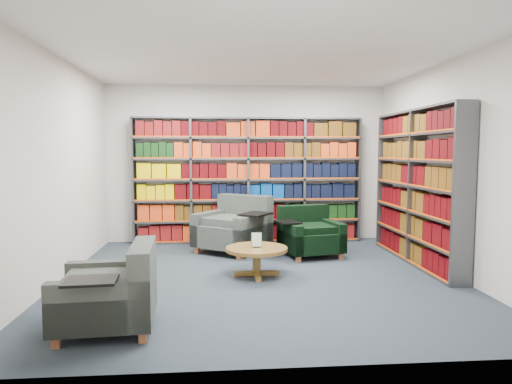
{
  "coord_description": "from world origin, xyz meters",
  "views": [
    {
      "loc": [
        -0.53,
        -5.74,
        1.61
      ],
      "look_at": [
        0.0,
        0.6,
        1.05
      ],
      "focal_mm": 32.0,
      "sensor_mm": 36.0,
      "label": 1
    }
  ],
  "objects": [
    {
      "name": "bookshelf_right",
      "position": [
        2.34,
        0.6,
        1.1
      ],
      "size": [
        0.28,
        2.5,
        2.2
      ],
      "color": "#47494F",
      "rests_on": "ground"
    },
    {
      "name": "chair_teal_left",
      "position": [
        -0.25,
        1.62,
        0.36
      ],
      "size": [
        1.36,
        1.36,
        0.89
      ],
      "color": "black",
      "rests_on": "ground"
    },
    {
      "name": "bookshelf_back",
      "position": [
        0.0,
        2.34,
        1.1
      ],
      "size": [
        4.0,
        0.28,
        2.2
      ],
      "color": "#47494F",
      "rests_on": "ground"
    },
    {
      "name": "chair_teal_front",
      "position": [
        -1.47,
        -1.61,
        0.31
      ],
      "size": [
        0.91,
        1.04,
        0.77
      ],
      "color": "black",
      "rests_on": "ground"
    },
    {
      "name": "room_shell",
      "position": [
        0.0,
        0.0,
        1.4
      ],
      "size": [
        5.02,
        5.02,
        2.82
      ],
      "color": "#1E2831",
      "rests_on": "ground"
    },
    {
      "name": "chair_green_right",
      "position": [
        0.88,
        1.23,
        0.31
      ],
      "size": [
        1.07,
        0.99,
        0.76
      ],
      "color": "black",
      "rests_on": "ground"
    },
    {
      "name": "coffee_table",
      "position": [
        -0.04,
        0.05,
        0.3
      ],
      "size": [
        0.8,
        0.8,
        0.56
      ],
      "color": "brown",
      "rests_on": "ground"
    }
  ]
}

